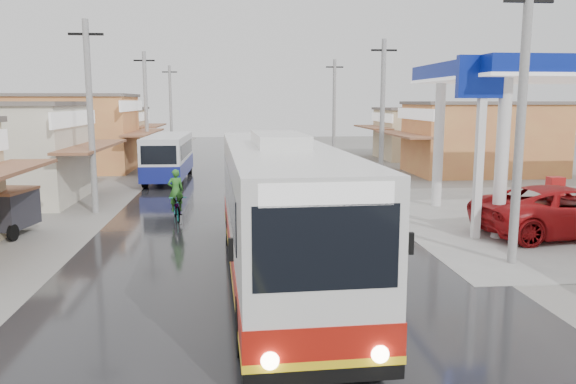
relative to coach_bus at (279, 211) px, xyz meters
name	(u,v)px	position (x,y,z in m)	size (l,w,h in m)	color
ground	(273,270)	(-0.09, 0.93, -1.87)	(120.00, 120.00, 0.00)	slate
road	(254,188)	(-0.09, 15.93, -1.86)	(12.00, 90.00, 0.02)	black
centre_line	(254,188)	(-0.09, 15.93, -1.85)	(0.15, 90.00, 0.01)	#D8CC4C
shopfronts_left	(27,184)	(-13.09, 18.93, -1.87)	(11.00, 44.00, 5.20)	#C7B088
shopfronts_right	(547,193)	(14.91, 12.93, -1.87)	(11.00, 44.00, 4.80)	beige
utility_poles_left	(127,188)	(-7.09, 16.93, -1.87)	(1.60, 50.00, 8.00)	gray
utility_poles_right	(380,187)	(6.91, 15.93, -1.87)	(1.60, 36.00, 8.00)	gray
coach_bus	(279,211)	(0.00, 0.00, 0.00)	(3.22, 12.51, 3.88)	silver
second_bus	(169,156)	(-5.07, 19.60, -0.41)	(2.28, 8.16, 2.70)	silver
jeepney	(565,211)	(10.42, 4.06, -0.98)	(2.94, 6.38, 1.77)	#9E0F12
cyclist	(177,203)	(-3.47, 8.05, -1.19)	(1.04, 2.01, 2.07)	black
tricycle_near	(9,209)	(-9.10, 6.03, -0.93)	(1.73, 2.34, 1.64)	#26262D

